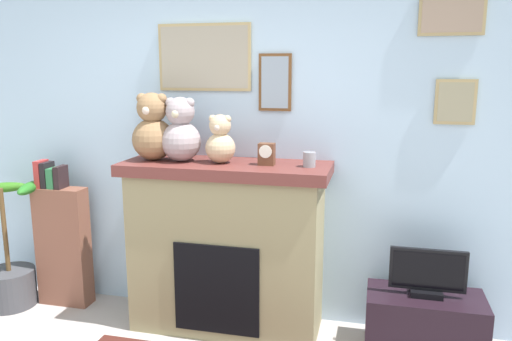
% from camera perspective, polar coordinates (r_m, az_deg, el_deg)
% --- Properties ---
extents(back_wall, '(5.20, 0.15, 2.60)m').
position_cam_1_polar(back_wall, '(3.80, -2.76, 2.94)').
color(back_wall, '#B2D0EC').
rests_on(back_wall, ground_plane).
extents(fireplace, '(1.45, 0.56, 1.23)m').
position_cam_1_polar(fireplace, '(3.66, -3.32, -8.49)').
color(fireplace, '#8E825C').
rests_on(fireplace, ground_plane).
extents(bookshelf, '(0.41, 0.16, 1.17)m').
position_cam_1_polar(bookshelf, '(4.33, -21.03, -7.48)').
color(bookshelf, brown).
rests_on(bookshelf, ground_plane).
extents(potted_plant, '(0.60, 0.59, 1.10)m').
position_cam_1_polar(potted_plant, '(4.53, -26.13, -10.14)').
color(potted_plant, '#3F3F44').
rests_on(potted_plant, ground_plane).
extents(tv_stand, '(0.75, 0.40, 0.41)m').
position_cam_1_polar(tv_stand, '(3.66, 18.44, -16.15)').
color(tv_stand, black).
rests_on(tv_stand, ground_plane).
extents(television, '(0.48, 0.14, 0.32)m').
position_cam_1_polar(television, '(3.51, 18.81, -11.05)').
color(television, black).
rests_on(television, tv_stand).
extents(candle_jar, '(0.08, 0.08, 0.10)m').
position_cam_1_polar(candle_jar, '(3.35, 6.05, 1.25)').
color(candle_jar, gray).
rests_on(candle_jar, fireplace).
extents(mantel_clock, '(0.11, 0.08, 0.15)m').
position_cam_1_polar(mantel_clock, '(3.40, 1.21, 1.87)').
color(mantel_clock, brown).
rests_on(mantel_clock, fireplace).
extents(teddy_bear_brown, '(0.30, 0.30, 0.48)m').
position_cam_1_polar(teddy_bear_brown, '(3.64, -11.58, 4.51)').
color(teddy_bear_brown, '#8E6A47').
rests_on(teddy_bear_brown, fireplace).
extents(teddy_bear_tan, '(0.28, 0.28, 0.45)m').
position_cam_1_polar(teddy_bear_tan, '(3.56, -8.49, 4.25)').
color(teddy_bear_tan, '#9F8F93').
rests_on(teddy_bear_tan, fireplace).
extents(teddy_bear_grey, '(0.21, 0.21, 0.33)m').
position_cam_1_polar(teddy_bear_grey, '(3.47, -4.06, 3.31)').
color(teddy_bear_grey, tan).
rests_on(teddy_bear_grey, fireplace).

